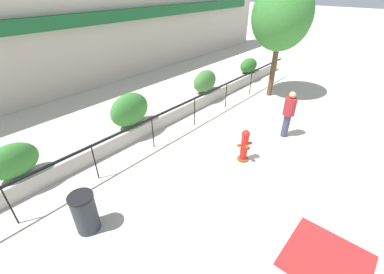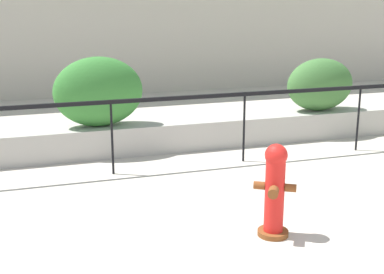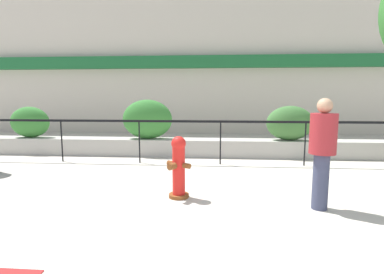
% 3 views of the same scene
% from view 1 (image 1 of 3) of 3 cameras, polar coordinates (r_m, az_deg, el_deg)
% --- Properties ---
extents(ground_plane, '(120.00, 120.00, 0.00)m').
position_cam_1_polar(ground_plane, '(8.47, 26.92, -8.03)').
color(ground_plane, beige).
extents(building_facade, '(30.00, 1.36, 8.00)m').
position_cam_1_polar(building_facade, '(14.62, -23.50, 25.64)').
color(building_facade, beige).
rests_on(building_facade, ground).
extents(planter_wall_low, '(18.00, 0.70, 0.50)m').
position_cam_1_polar(planter_wall_low, '(10.78, -3.92, 5.79)').
color(planter_wall_low, '#B7B2A8').
rests_on(planter_wall_low, ground).
extents(fence_railing_segment, '(15.00, 0.05, 1.15)m').
position_cam_1_polar(fence_railing_segment, '(9.78, 0.58, 8.02)').
color(fence_railing_segment, black).
rests_on(fence_railing_segment, ground).
extents(hedge_bush_0, '(1.24, 0.57, 0.95)m').
position_cam_1_polar(hedge_bush_0, '(8.01, -34.99, -4.41)').
color(hedge_bush_0, '#387F33').
rests_on(hedge_bush_0, planter_wall_low).
extents(hedge_bush_1, '(1.49, 0.70, 1.17)m').
position_cam_1_polar(hedge_bush_1, '(9.17, -13.67, 5.88)').
color(hedge_bush_1, '#387F33').
rests_on(hedge_bush_1, planter_wall_low).
extents(hedge_bush_2, '(1.34, 0.70, 1.00)m').
position_cam_1_polar(hedge_bush_2, '(11.89, 2.89, 12.24)').
color(hedge_bush_2, '#427538').
rests_on(hedge_bush_2, planter_wall_low).
extents(hedge_bush_3, '(1.32, 0.70, 0.76)m').
position_cam_1_polar(hedge_bush_3, '(15.04, 12.48, 15.27)').
color(hedge_bush_3, '#2D6B28').
rests_on(hedge_bush_3, planter_wall_low).
extents(fire_hydrant, '(0.48, 0.48, 1.08)m').
position_cam_1_polar(fire_hydrant, '(8.11, 11.60, -1.81)').
color(fire_hydrant, brown).
rests_on(fire_hydrant, ground).
extents(street_tree, '(2.80, 2.52, 5.09)m').
position_cam_1_polar(street_tree, '(12.74, 19.39, 24.04)').
color(street_tree, brown).
rests_on(street_tree, ground).
extents(pedestrian, '(0.43, 0.43, 1.73)m').
position_cam_1_polar(pedestrian, '(9.63, 20.72, 5.29)').
color(pedestrian, '#383D56').
rests_on(pedestrian, ground).
extents(tactile_warning_pad, '(1.59, 1.59, 0.01)m').
position_cam_1_polar(tactile_warning_pad, '(6.47, 27.72, -23.12)').
color(tactile_warning_pad, '#B22323').
rests_on(tactile_warning_pad, ground).
extents(trash_bin, '(0.55, 0.55, 1.01)m').
position_cam_1_polar(trash_bin, '(6.40, -22.69, -15.23)').
color(trash_bin, '#2D3338').
rests_on(trash_bin, ground).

